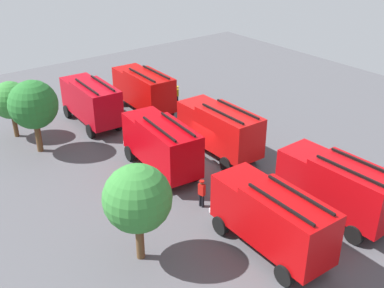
{
  "coord_description": "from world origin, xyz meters",
  "views": [
    {
      "loc": [
        -23.65,
        18.09,
        16.38
      ],
      "look_at": [
        0.0,
        0.0,
        1.4
      ],
      "focal_mm": 44.01,
      "sensor_mm": 36.0,
      "label": 1
    }
  ],
  "objects_px": {
    "fire_truck_4": "(161,143)",
    "traffic_cone_1": "(253,144)",
    "fire_truck_0": "(337,185)",
    "traffic_cone_0": "(311,233)",
    "fire_truck_2": "(144,89)",
    "tree_1": "(33,105)",
    "firefighter_1": "(177,94)",
    "tree_2": "(11,100)",
    "firefighter_0": "(202,192)",
    "tree_0": "(137,199)",
    "fire_truck_3": "(272,217)",
    "fire_truck_1": "(220,128)",
    "fire_truck_5": "(91,100)"
  },
  "relations": [
    {
      "from": "firefighter_0",
      "to": "tree_1",
      "type": "distance_m",
      "value": 14.36
    },
    {
      "from": "fire_truck_0",
      "to": "fire_truck_1",
      "type": "xyz_separation_m",
      "value": [
        10.05,
        0.28,
        0.0
      ]
    },
    {
      "from": "fire_truck_2",
      "to": "fire_truck_3",
      "type": "height_order",
      "value": "same"
    },
    {
      "from": "tree_1",
      "to": "tree_2",
      "type": "xyz_separation_m",
      "value": [
        3.62,
        0.54,
        -0.65
      ]
    },
    {
      "from": "fire_truck_2",
      "to": "traffic_cone_0",
      "type": "bearing_deg",
      "value": 175.82
    },
    {
      "from": "tree_2",
      "to": "traffic_cone_0",
      "type": "relative_size",
      "value": 7.05
    },
    {
      "from": "fire_truck_5",
      "to": "tree_2",
      "type": "relative_size",
      "value": 1.61
    },
    {
      "from": "fire_truck_4",
      "to": "firefighter_0",
      "type": "bearing_deg",
      "value": 179.71
    },
    {
      "from": "tree_2",
      "to": "traffic_cone_1",
      "type": "xyz_separation_m",
      "value": [
        -12.99,
        -13.58,
        -2.74
      ]
    },
    {
      "from": "tree_1",
      "to": "traffic_cone_1",
      "type": "bearing_deg",
      "value": -125.71
    },
    {
      "from": "fire_truck_0",
      "to": "fire_truck_2",
      "type": "xyz_separation_m",
      "value": [
        20.43,
        0.22,
        0.0
      ]
    },
    {
      "from": "fire_truck_5",
      "to": "firefighter_0",
      "type": "xyz_separation_m",
      "value": [
        -15.16,
        0.35,
        -1.11
      ]
    },
    {
      "from": "fire_truck_2",
      "to": "fire_truck_4",
      "type": "xyz_separation_m",
      "value": [
        -9.87,
        4.8,
        0.0
      ]
    },
    {
      "from": "fire_truck_5",
      "to": "firefighter_1",
      "type": "distance_m",
      "value": 8.53
    },
    {
      "from": "fire_truck_2",
      "to": "tree_2",
      "type": "xyz_separation_m",
      "value": [
        1.86,
        10.9,
        0.91
      ]
    },
    {
      "from": "traffic_cone_1",
      "to": "fire_truck_2",
      "type": "bearing_deg",
      "value": 13.53
    },
    {
      "from": "tree_1",
      "to": "tree_0",
      "type": "bearing_deg",
      "value": 178.49
    },
    {
      "from": "fire_truck_0",
      "to": "tree_0",
      "type": "xyz_separation_m",
      "value": [
        3.76,
        10.97,
        1.47
      ]
    },
    {
      "from": "fire_truck_0",
      "to": "firefighter_1",
      "type": "distance_m",
      "value": 20.46
    },
    {
      "from": "fire_truck_0",
      "to": "tree_0",
      "type": "relative_size",
      "value": 1.34
    },
    {
      "from": "traffic_cone_1",
      "to": "fire_truck_3",
      "type": "bearing_deg",
      "value": 140.15
    },
    {
      "from": "fire_truck_0",
      "to": "traffic_cone_0",
      "type": "height_order",
      "value": "fire_truck_0"
    },
    {
      "from": "tree_2",
      "to": "firefighter_0",
      "type": "bearing_deg",
      "value": -161.62
    },
    {
      "from": "fire_truck_2",
      "to": "traffic_cone_1",
      "type": "height_order",
      "value": "fire_truck_2"
    },
    {
      "from": "fire_truck_4",
      "to": "firefighter_0",
      "type": "distance_m",
      "value": 5.21
    },
    {
      "from": "firefighter_0",
      "to": "tree_2",
      "type": "relative_size",
      "value": 0.4
    },
    {
      "from": "traffic_cone_1",
      "to": "fire_truck_1",
      "type": "bearing_deg",
      "value": 74.53
    },
    {
      "from": "fire_truck_3",
      "to": "tree_2",
      "type": "bearing_deg",
      "value": 16.5
    },
    {
      "from": "fire_truck_3",
      "to": "tree_2",
      "type": "relative_size",
      "value": 1.6
    },
    {
      "from": "fire_truck_2",
      "to": "tree_1",
      "type": "distance_m",
      "value": 10.62
    },
    {
      "from": "traffic_cone_0",
      "to": "tree_0",
      "type": "bearing_deg",
      "value": 62.42
    },
    {
      "from": "fire_truck_3",
      "to": "firefighter_1",
      "type": "xyz_separation_m",
      "value": [
        20.09,
        -8.48,
        -1.21
      ]
    },
    {
      "from": "tree_1",
      "to": "traffic_cone_0",
      "type": "xyz_separation_m",
      "value": [
        -19.25,
        -7.93,
        -3.39
      ]
    },
    {
      "from": "fire_truck_4",
      "to": "traffic_cone_1",
      "type": "relative_size",
      "value": 11.3
    },
    {
      "from": "fire_truck_3",
      "to": "fire_truck_5",
      "type": "xyz_separation_m",
      "value": [
        20.58,
        -0.05,
        0.0
      ]
    },
    {
      "from": "fire_truck_2",
      "to": "fire_truck_4",
      "type": "relative_size",
      "value": 0.99
    },
    {
      "from": "firefighter_1",
      "to": "traffic_cone_1",
      "type": "bearing_deg",
      "value": 120.5
    },
    {
      "from": "fire_truck_1",
      "to": "firefighter_1",
      "type": "bearing_deg",
      "value": -18.5
    },
    {
      "from": "fire_truck_0",
      "to": "fire_truck_2",
      "type": "relative_size",
      "value": 0.99
    },
    {
      "from": "tree_0",
      "to": "tree_1",
      "type": "relative_size",
      "value": 0.98
    },
    {
      "from": "traffic_cone_1",
      "to": "fire_truck_4",
      "type": "bearing_deg",
      "value": 80.43
    },
    {
      "from": "fire_truck_3",
      "to": "fire_truck_4",
      "type": "height_order",
      "value": "same"
    },
    {
      "from": "tree_1",
      "to": "tree_2",
      "type": "relative_size",
      "value": 1.21
    },
    {
      "from": "fire_truck_2",
      "to": "firefighter_1",
      "type": "relative_size",
      "value": 4.34
    },
    {
      "from": "fire_truck_0",
      "to": "fire_truck_5",
      "type": "distance_m",
      "value": 21.3
    },
    {
      "from": "firefighter_1",
      "to": "tree_2",
      "type": "bearing_deg",
      "value": 26.22
    },
    {
      "from": "tree_2",
      "to": "firefighter_1",
      "type": "bearing_deg",
      "value": -98.4
    },
    {
      "from": "fire_truck_0",
      "to": "fire_truck_3",
      "type": "bearing_deg",
      "value": 87.97
    },
    {
      "from": "fire_truck_5",
      "to": "traffic_cone_1",
      "type": "distance_m",
      "value": 13.82
    },
    {
      "from": "fire_truck_3",
      "to": "tree_1",
      "type": "xyz_separation_m",
      "value": [
        18.59,
        5.35,
        1.56
      ]
    }
  ]
}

